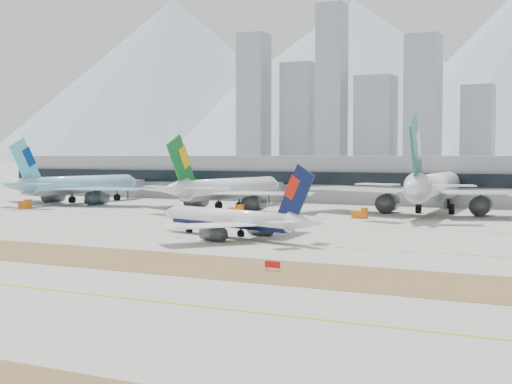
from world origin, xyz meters
The scene contains 11 objects.
ground centered at (0.00, 0.00, 0.00)m, with size 3000.00×3000.00×0.00m, color gray.
taxiing_airliner centered at (6.74, -1.06, 3.37)m, with size 40.56×34.48×13.98m.
widebody_korean centered at (-81.76, 59.20, 5.50)m, with size 57.76×56.82×20.69m.
widebody_eva centered at (-27.38, 58.01, 5.53)m, with size 58.07×57.15×20.82m.
widebody_cathay centered at (27.85, 69.35, 6.66)m, with size 70.22×68.67×25.05m.
terminal centered at (0.00, 114.84, 7.50)m, with size 280.00×43.10×15.00m.
hold_sign_right centered at (28.84, -32.00, 0.88)m, with size 2.20×0.15×1.35m.
gse_a centered at (-81.37, 36.36, 1.05)m, with size 3.55×2.00×2.60m.
gse_c centered at (14.66, 48.43, 1.05)m, with size 3.55×2.00×2.60m.
gse_b centered at (-17.05, 44.45, 1.05)m, with size 3.55×2.00×2.60m.
city_skyline centered at (-106.76, 453.42, 49.80)m, with size 342.00×49.80×140.00m.
Camera 1 is at (68.37, -116.59, 15.37)m, focal length 50.00 mm.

